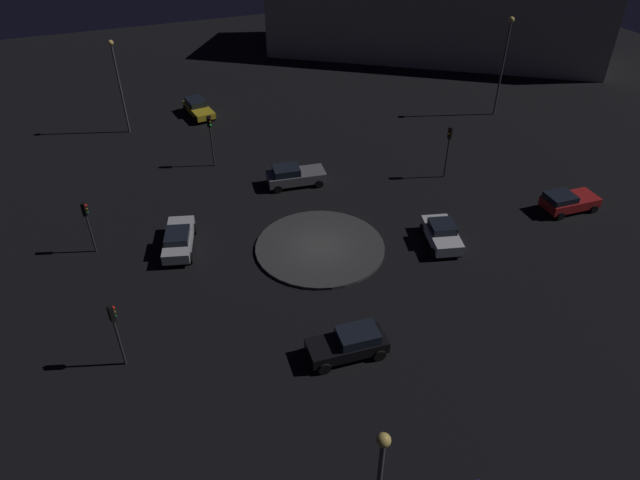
% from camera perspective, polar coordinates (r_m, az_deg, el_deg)
% --- Properties ---
extents(ground_plane, '(115.30, 115.30, 0.00)m').
position_cam_1_polar(ground_plane, '(37.62, 0.00, -0.82)').
color(ground_plane, black).
extents(roundabout_island, '(8.53, 8.53, 0.19)m').
position_cam_1_polar(roundabout_island, '(37.56, 0.00, -0.71)').
color(roundabout_island, '#383838').
rests_on(roundabout_island, ground_plane).
extents(car_white, '(4.23, 2.81, 1.52)m').
position_cam_1_polar(car_white, '(38.50, 12.10, 0.63)').
color(car_white, white).
rests_on(car_white, ground_plane).
extents(car_black, '(2.16, 4.26, 1.54)m').
position_cam_1_polar(car_black, '(30.11, 2.99, -10.28)').
color(car_black, black).
rests_on(car_black, ground_plane).
extents(car_silver, '(4.84, 2.89, 1.46)m').
position_cam_1_polar(car_silver, '(38.27, -13.97, 0.10)').
color(car_silver, silver).
rests_on(car_silver, ground_plane).
extents(car_red, '(2.26, 4.05, 1.42)m').
position_cam_1_polar(car_red, '(44.79, 23.57, 3.60)').
color(car_red, red).
rests_on(car_red, ground_plane).
extents(car_yellow, '(4.58, 2.53, 1.41)m').
position_cam_1_polar(car_yellow, '(57.32, -12.11, 12.83)').
color(car_yellow, gold).
rests_on(car_yellow, ground_plane).
extents(car_grey, '(2.54, 4.64, 1.59)m').
position_cam_1_polar(car_grey, '(44.21, -2.62, 6.48)').
color(car_grey, slate).
rests_on(car_grey, ground_plane).
extents(traffic_light_southeast, '(0.36, 0.39, 4.00)m').
position_cam_1_polar(traffic_light_southeast, '(29.89, -19.85, -7.89)').
color(traffic_light_southeast, '#2D2D2D').
rests_on(traffic_light_southeast, ground_plane).
extents(traffic_light_northwest, '(0.36, 0.39, 4.24)m').
position_cam_1_polar(traffic_light_northwest, '(45.26, 12.75, 9.51)').
color(traffic_light_northwest, '#2D2D2D').
rests_on(traffic_light_northwest, ground_plane).
extents(traffic_light_west, '(0.39, 0.35, 4.34)m').
position_cam_1_polar(traffic_light_west, '(46.62, -10.91, 10.65)').
color(traffic_light_west, '#2D2D2D').
rests_on(traffic_light_west, ground_plane).
extents(traffic_light_south, '(0.36, 0.39, 3.73)m').
position_cam_1_polar(traffic_light_south, '(38.70, -22.30, 2.10)').
color(traffic_light_south, '#2D2D2D').
rests_on(traffic_light_south, ground_plane).
extents(streetlamp_northwest, '(0.54, 0.54, 9.12)m').
position_cam_1_polar(streetlamp_northwest, '(57.02, 18.05, 17.40)').
color(streetlamp_northwest, '#4C4C51').
rests_on(streetlamp_northwest, ground_plane).
extents(streetlamp_southwest, '(0.47, 0.47, 8.27)m').
position_cam_1_polar(streetlamp_southwest, '(53.88, -19.57, 15.11)').
color(streetlamp_southwest, '#4C4C51').
rests_on(streetlamp_southwest, ground_plane).
extents(store_building, '(30.65, 38.05, 9.69)m').
position_cam_1_polar(store_building, '(73.47, 11.39, 21.39)').
color(store_building, '#ADA893').
rests_on(store_building, ground_plane).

